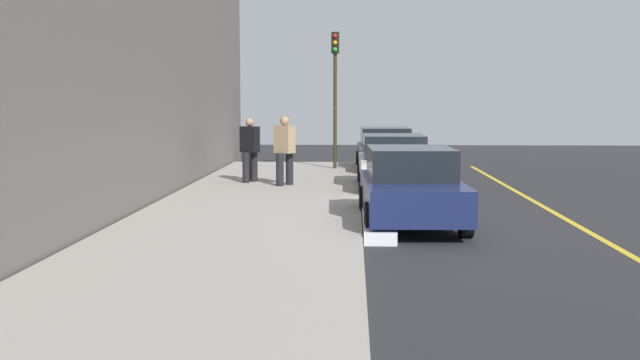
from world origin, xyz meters
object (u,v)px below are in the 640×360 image
Objects in this scene: parked_car_charcoal at (385,150)px; parked_car_white at (394,163)px; pedestrian_tan_coat at (285,149)px; traffic_light_pole at (335,77)px; rolling_suitcase at (250,172)px; parked_car_navy at (411,187)px; pedestrian_black_coat at (250,148)px.

parked_car_white is at bearing 0.02° from parked_car_charcoal.
pedestrian_tan_coat is 0.41× the size of traffic_light_pole.
pedestrian_tan_coat is (5.71, -2.92, 0.38)m from parked_car_charcoal.
traffic_light_pole reaches higher than rolling_suitcase.
parked_car_navy is (11.50, 0.05, -0.00)m from parked_car_charcoal.
pedestrian_tan_coat is at bearing -91.18° from parked_car_white.
rolling_suitcase is at bearing -172.29° from pedestrian_black_coat.
traffic_light_pole reaches higher than parked_car_navy.
parked_car_navy is 8.09m from rolling_suitcase.
parked_car_charcoal is 1.14× the size of parked_car_white.
parked_car_charcoal reaches higher than rolling_suitcase.
pedestrian_tan_coat reaches higher than parked_car_charcoal.
traffic_light_pole is (0.30, -1.69, 2.44)m from parked_car_charcoal.
pedestrian_black_coat is (4.92, -3.96, 0.34)m from parked_car_charcoal.
parked_car_charcoal is at bearing 141.19° from pedestrian_black_coat.
parked_car_charcoal is at bearing 152.93° from pedestrian_tan_coat.
traffic_light_pole is (-11.20, -1.74, 2.45)m from parked_car_navy.
traffic_light_pole reaches higher than pedestrian_tan_coat.
parked_car_charcoal is 6.33m from pedestrian_black_coat.
rolling_suitcase is (-1.26, -4.02, -0.35)m from parked_car_white.
parked_car_charcoal is 1.06× the size of traffic_light_pole.
parked_car_white is 5.73m from parked_car_navy.
parked_car_charcoal is 5.62× the size of rolling_suitcase.
pedestrian_tan_coat is (-0.06, -2.92, 0.38)m from parked_car_white.
pedestrian_black_coat is 2.09× the size of rolling_suitcase.
parked_car_navy is (5.73, 0.04, 0.00)m from parked_car_white.
parked_car_charcoal is at bearing 100.01° from traffic_light_pole.
traffic_light_pole is at bearing 167.25° from pedestrian_tan_coat.
rolling_suitcase is (-0.41, -0.06, -0.70)m from pedestrian_black_coat.
pedestrian_tan_coat is 1.04× the size of pedestrian_black_coat.
parked_car_white is at bearing 88.82° from pedestrian_tan_coat.
parked_car_charcoal is at bearing 138.33° from rolling_suitcase.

